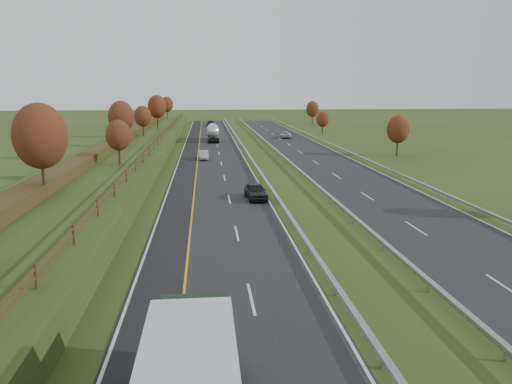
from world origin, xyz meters
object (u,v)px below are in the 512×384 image
road_tanker (213,132)px  car_small_far (211,123)px  car_dark_near (256,191)px  car_oncoming (286,135)px  car_silver_mid (204,155)px

road_tanker → car_small_far: road_tanker is taller
car_dark_near → car_small_far: size_ratio=0.81×
car_oncoming → car_silver_mid: bearing=68.5°
road_tanker → car_dark_near: size_ratio=2.43×
car_small_far → car_silver_mid: bearing=-88.7°
car_small_far → car_oncoming: car_small_far is taller
road_tanker → car_oncoming: bearing=16.1°
road_tanker → car_small_far: (0.00, 41.69, -1.00)m
road_tanker → car_oncoming: (16.16, 4.67, -1.13)m
road_tanker → car_dark_near: 57.40m
road_tanker → car_silver_mid: 28.25m
car_dark_near → car_silver_mid: 29.59m
road_tanker → car_dark_near: bearing=-86.7°
car_dark_near → car_small_far: car_small_far is taller
car_silver_mid → car_small_far: (1.92, 69.85, 0.15)m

